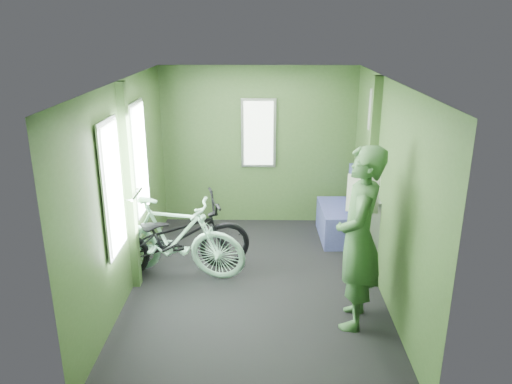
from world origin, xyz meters
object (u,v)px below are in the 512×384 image
bicycle_mint (176,277)px  passenger (359,239)px  bicycle_black (176,274)px  bench_seat (340,219)px  waste_box (363,235)px

bicycle_mint → passenger: size_ratio=0.93×
bicycle_black → bench_seat: bearing=-79.0°
bicycle_mint → passenger: passenger is taller
waste_box → bench_seat: bearing=96.5°
bicycle_mint → passenger: bearing=-102.6°
bicycle_black → waste_box: size_ratio=1.91×
bench_seat → bicycle_black: bearing=-153.7°
bicycle_mint → waste_box: size_ratio=1.78×
bicycle_black → bicycle_mint: bicycle_mint is taller
passenger → bench_seat: passenger is taller
bicycle_mint → waste_box: (2.21, 0.17, 0.48)m
passenger → bench_seat: (0.15, 2.07, -0.63)m
passenger → bench_seat: 2.17m
bicycle_black → bicycle_mint: bearing=171.7°
passenger → waste_box: 1.18m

